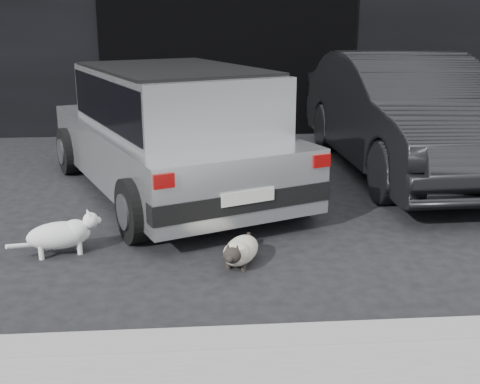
{
  "coord_description": "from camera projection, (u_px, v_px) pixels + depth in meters",
  "views": [
    {
      "loc": [
        0.41,
        -5.66,
        1.9
      ],
      "look_at": [
        0.78,
        -1.05,
        0.52
      ],
      "focal_mm": 45.0,
      "sensor_mm": 36.0,
      "label": 1
    }
  ],
  "objects": [
    {
      "name": "ground",
      "position": [
        153.0,
        214.0,
        5.92
      ],
      "size": [
        80.0,
        80.0,
        0.0
      ],
      "primitive_type": "plane",
      "color": "black",
      "rests_on": "ground"
    },
    {
      "name": "garage_opening",
      "position": [
        228.0,
        53.0,
        9.44
      ],
      "size": [
        4.0,
        0.1,
        2.6
      ],
      "primitive_type": "cube",
      "color": "black",
      "rests_on": "ground"
    },
    {
      "name": "curb",
      "position": [
        299.0,
        343.0,
        3.49
      ],
      "size": [
        18.0,
        0.25,
        0.12
      ],
      "primitive_type": "cube",
      "color": "gray",
      "rests_on": "ground"
    },
    {
      "name": "silver_hatchback",
      "position": [
        171.0,
        126.0,
        6.4
      ],
      "size": [
        2.97,
        4.08,
        1.37
      ],
      "rotation": [
        0.0,
        0.0,
        0.39
      ],
      "color": "#B6B9BB",
      "rests_on": "ground"
    },
    {
      "name": "second_car",
      "position": [
        406.0,
        114.0,
        7.32
      ],
      "size": [
        1.65,
        4.43,
        1.45
      ],
      "primitive_type": "imported",
      "rotation": [
        0.0,
        0.0,
        0.03
      ],
      "color": "black",
      "rests_on": "ground"
    },
    {
      "name": "cat_siamese",
      "position": [
        240.0,
        251.0,
        4.69
      ],
      "size": [
        0.4,
        0.7,
        0.25
      ],
      "rotation": [
        0.0,
        0.0,
        2.78
      ],
      "color": "beige",
      "rests_on": "ground"
    },
    {
      "name": "cat_white",
      "position": [
        63.0,
        234.0,
        4.9
      ],
      "size": [
        0.73,
        0.39,
        0.36
      ],
      "rotation": [
        0.0,
        0.0,
        -1.29
      ],
      "color": "silver",
      "rests_on": "ground"
    }
  ]
}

